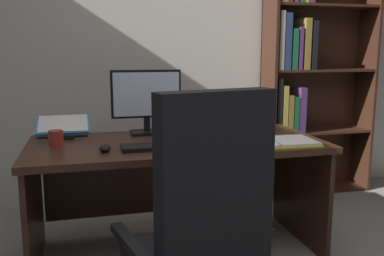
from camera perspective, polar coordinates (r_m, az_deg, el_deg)
The scene contains 13 objects.
wall_back at distance 3.71m, azimuth -3.20°, elevation 12.26°, with size 5.62×0.12×2.81m, color beige.
desk at distance 2.74m, azimuth -2.39°, elevation -5.32°, with size 1.79×0.81×0.73m.
bookshelf at distance 3.91m, azimuth 14.90°, elevation 7.27°, with size 0.99×0.30×2.22m.
office_chair at distance 1.83m, azimuth 1.37°, elevation -15.50°, with size 0.68×0.60×1.14m.
monitor at distance 2.83m, azimuth -6.14°, elevation 3.49°, with size 0.47×0.16×0.43m.
laptop at distance 2.96m, azimuth 2.77°, elevation 0.65°, with size 0.34×0.29×0.24m.
keyboard at distance 2.42m, azimuth -4.51°, elevation -2.51°, with size 0.42×0.15×0.02m, color black.
computer_mouse at distance 2.39m, azimuth -11.63°, elevation -2.67°, with size 0.06×0.10×0.04m, color black.
reading_stand_with_book at distance 2.88m, azimuth -16.94°, elevation 0.20°, with size 0.34×0.25×0.13m.
open_binder at distance 2.58m, azimuth 10.79°, elevation -1.89°, with size 0.53×0.31×0.02m.
notepad at distance 2.68m, azimuth 2.01°, elevation -1.38°, with size 0.15×0.21×0.01m, color silver.
pen at distance 2.68m, azimuth 2.42°, elevation -1.17°, with size 0.01×0.01×0.14m, color black.
coffee_mug at distance 2.59m, azimuth -17.81°, elevation -1.33°, with size 0.08×0.08×0.09m, color maroon.
Camera 1 is at (-0.71, -1.48, 1.28)m, focal length 39.67 mm.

